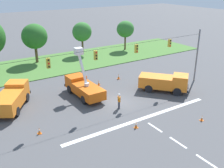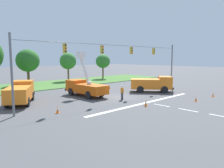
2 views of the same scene
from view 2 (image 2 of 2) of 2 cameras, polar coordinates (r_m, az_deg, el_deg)
ground_plane at (r=28.12m, az=1.51°, el=-3.50°), size 200.00×200.00×0.00m
grass_verge at (r=42.52m, az=-16.16°, el=-0.13°), size 56.00×12.00×0.10m
lane_markings at (r=24.37m, az=11.83°, el=-5.28°), size 17.60×15.25×0.01m
signal_gantry at (r=27.65m, az=1.52°, el=5.87°), size 26.20×0.33×7.20m
tree_centre at (r=43.13m, az=-21.15°, el=5.70°), size 4.20×4.16×6.59m
tree_east at (r=47.72m, az=-11.42°, el=5.87°), size 3.63×3.12×6.08m
tree_far_east at (r=52.01m, az=-2.39°, el=5.93°), size 3.52×3.19×5.80m
utility_truck_bucket_lift at (r=29.10m, az=-7.05°, el=-0.70°), size 2.47×6.56×5.82m
utility_truck_support_near at (r=32.94m, az=10.44°, el=0.10°), size 5.73×6.09×2.30m
utility_truck_support_far at (r=26.30m, az=-22.84°, el=-2.00°), size 5.21×6.49×2.36m
road_worker at (r=26.54m, az=2.66°, el=-1.95°), size 0.37×0.61×1.77m
traffic_cone_foreground_left at (r=27.51m, az=21.06°, el=-3.60°), size 0.36×0.36×0.61m
traffic_cone_foreground_right at (r=37.77m, az=6.24°, el=-0.38°), size 0.36×0.36×0.63m
traffic_cone_mid_left at (r=23.27m, az=8.82°, el=-4.95°), size 0.36×0.36×0.69m
traffic_cone_mid_right at (r=35.56m, az=-0.73°, el=-0.66°), size 0.36×0.36×0.78m
traffic_cone_near_bucket at (r=32.86m, az=-4.62°, el=-1.39°), size 0.36×0.36×0.70m
traffic_cone_lane_edge_a at (r=20.87m, az=-14.04°, el=-6.53°), size 0.36×0.36×0.66m
traffic_cone_lane_edge_b at (r=31.51m, az=24.89°, el=-2.51°), size 0.36×0.36×0.59m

